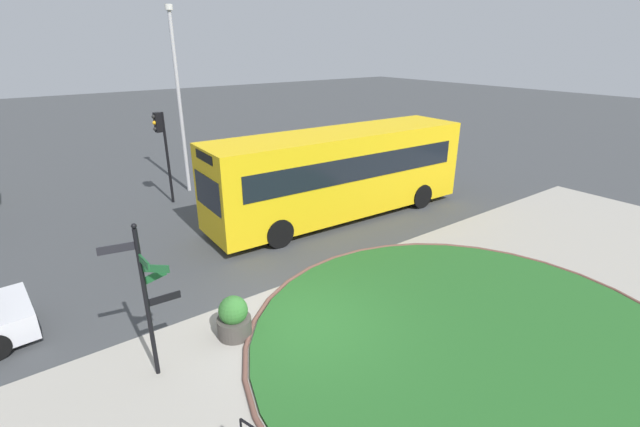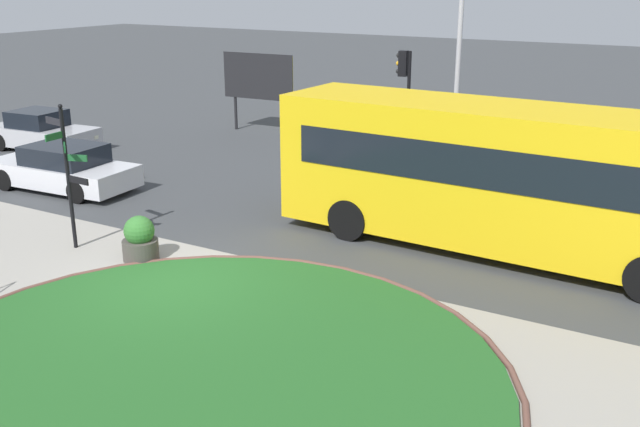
{
  "view_description": "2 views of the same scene",
  "coord_description": "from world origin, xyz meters",
  "views": [
    {
      "loc": [
        -5.06,
        -7.34,
        6.41
      ],
      "look_at": [
        2.16,
        2.4,
        1.69
      ],
      "focal_mm": 24.7,
      "sensor_mm": 36.0,
      "label": 1
    },
    {
      "loc": [
        9.43,
        -10.35,
        6.09
      ],
      "look_at": [
        2.29,
        2.05,
        1.36
      ],
      "focal_mm": 40.83,
      "sensor_mm": 36.0,
      "label": 2
    }
  ],
  "objects": [
    {
      "name": "ground",
      "position": [
        0.0,
        0.0,
        0.0
      ],
      "size": [
        120.0,
        120.0,
        0.0
      ],
      "primitive_type": "plane",
      "color": "#3D3F42"
    },
    {
      "name": "car_far_lane",
      "position": [
        -12.21,
        7.02,
        0.64
      ],
      "size": [
        4.18,
        2.07,
        1.42
      ],
      "rotation": [
        0.0,
        0.0,
        0.08
      ],
      "color": "#B7B7BC",
      "rests_on": "ground"
    },
    {
      "name": "car_near_lane",
      "position": [
        -7.49,
        3.82,
        0.63
      ],
      "size": [
        4.67,
        2.13,
        1.35
      ],
      "rotation": [
        0.0,
        0.0,
        3.2
      ],
      "color": "silver",
      "rests_on": "ground"
    },
    {
      "name": "bus_yellow",
      "position": [
        5.21,
        5.26,
        1.79
      ],
      "size": [
        10.59,
        2.88,
        3.34
      ],
      "rotation": [
        0.0,
        0.0,
        3.1
      ],
      "color": "yellow",
      "rests_on": "ground"
    },
    {
      "name": "lamppost_tall",
      "position": [
        1.63,
        11.9,
        4.22
      ],
      "size": [
        0.32,
        0.32,
        7.85
      ],
      "color": "#B7B7BC",
      "rests_on": "ground"
    },
    {
      "name": "sidewalk_paving",
      "position": [
        0.0,
        -2.0,
        0.01
      ],
      "size": [
        32.0,
        8.0,
        0.02
      ],
      "primitive_type": "cube",
      "color": "#9E998E",
      "rests_on": "ground"
    },
    {
      "name": "grass_kerb_ring",
      "position": [
        2.67,
        -2.74,
        0.06
      ],
      "size": [
        10.39,
        10.39,
        0.11
      ],
      "primitive_type": "torus",
      "color": "brown",
      "rests_on": "ground"
    },
    {
      "name": "billboard_left",
      "position": [
        -7.13,
        13.52,
        2.15
      ],
      "size": [
        3.15,
        0.3,
        3.13
      ],
      "rotation": [
        0.0,
        0.0,
        0.05
      ],
      "color": "black",
      "rests_on": "ground"
    },
    {
      "name": "grass_island",
      "position": [
        2.67,
        -2.74,
        0.05
      ],
      "size": [
        10.08,
        10.08,
        0.1
      ],
      "primitive_type": "cylinder",
      "color": "#235B23",
      "rests_on": "ground"
    },
    {
      "name": "signpost_directional",
      "position": [
        -3.38,
        0.51,
        1.94
      ],
      "size": [
        1.32,
        0.7,
        3.38
      ],
      "color": "black",
      "rests_on": "ground"
    },
    {
      "name": "traffic_light_near",
      "position": [
        0.33,
        10.74,
        2.8
      ],
      "size": [
        0.49,
        0.29,
        3.83
      ],
      "rotation": [
        0.0,
        0.0,
        3.26
      ],
      "color": "black",
      "rests_on": "ground"
    },
    {
      "name": "planter_near_signpost",
      "position": [
        -1.56,
        0.73,
        0.47
      ],
      "size": [
        0.79,
        0.79,
        1.04
      ],
      "color": "#47423D",
      "rests_on": "ground"
    }
  ]
}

